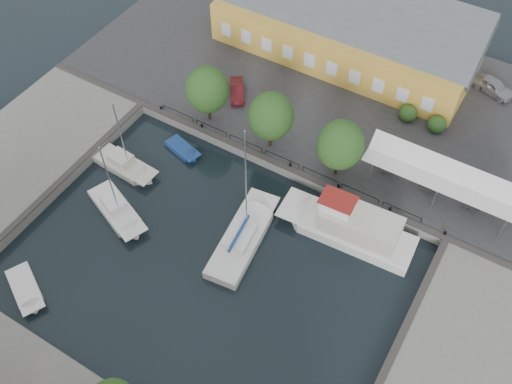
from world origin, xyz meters
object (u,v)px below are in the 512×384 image
car_red (237,91)px  center_sailboat (242,240)px  tent_canopy (445,175)px  west_boat_b (125,166)px  warehouse (342,25)px  launch_nw (183,150)px  car_silver (493,86)px  trawler (352,229)px  launch_sw (26,290)px  west_boat_c (117,211)px

car_red → center_sailboat: 17.68m
tent_canopy → west_boat_b: (-26.87, -11.41, -3.42)m
warehouse → west_boat_b: 27.59m
west_boat_b → launch_nw: size_ratio=2.22×
car_red → car_silver: bearing=-3.0°
trawler → launch_sw: (-20.42, -18.45, -0.93)m
car_red → center_sailboat: center_sailboat is taller
car_red → center_sailboat: bearing=-91.5°
center_sailboat → west_boat_b: 14.14m
warehouse → west_boat_b: size_ratio=3.07×
launch_sw → car_silver: bearing=58.5°
trawler → west_boat_b: 22.19m
center_sailboat → launch_sw: (-12.67, -13.02, -0.27)m
center_sailboat → car_red: bearing=123.4°
trawler → west_boat_b: (-21.82, -4.00, -0.76)m
car_red → launch_nw: 8.81m
warehouse → launch_nw: 22.14m
car_red → tent_canopy: bearing=-39.7°
west_boat_b → center_sailboat: bearing=-5.8°
center_sailboat → launch_nw: 12.27m
west_boat_b → west_boat_c: 5.29m
warehouse → tent_canopy: 21.63m
car_red → launch_nw: size_ratio=0.94×
tent_canopy → car_silver: tent_canopy is taller
tent_canopy → center_sailboat: (-12.80, -12.85, -3.32)m
car_red → launch_sw: size_ratio=0.75×
car_silver → launch_sw: 49.10m
car_red → west_boat_c: size_ratio=0.40×
tent_canopy → west_boat_b: size_ratio=1.51×
warehouse → car_red: (-5.91, -11.98, -2.78)m
warehouse → trawler: (11.54, -21.27, -3.41)m
car_silver → car_red: bearing=139.1°
launch_nw → car_silver: bearing=43.9°
tent_canopy → launch_nw: tent_canopy is taller
west_boat_c → launch_sw: 10.04m
launch_nw → west_boat_c: bearing=-94.1°
car_red → west_boat_c: west_boat_c is taller
car_silver → car_red: size_ratio=1.17×
launch_sw → tent_canopy: bearing=45.4°
launch_nw → trawler: bearing=-2.1°
warehouse → car_silver: warehouse is taller
car_silver → trawler: size_ratio=0.37×
warehouse → west_boat_c: bearing=-104.2°
car_silver → west_boat_c: (-24.26, -31.90, -1.52)m
center_sailboat → trawler: 9.49m
warehouse → west_boat_b: bearing=-112.1°
car_silver → car_red: 26.68m
center_sailboat → launch_nw: center_sailboat is taller
launch_sw → launch_nw: size_ratio=1.24×
tent_canopy → west_boat_c: 29.10m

